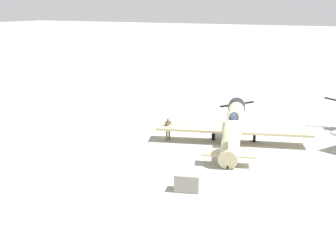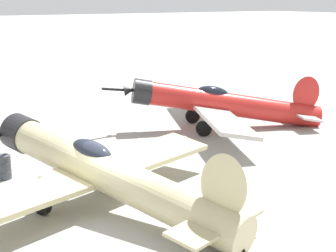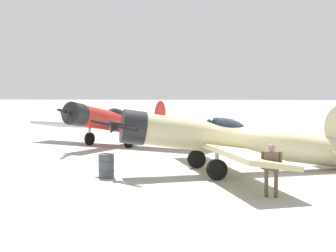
% 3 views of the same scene
% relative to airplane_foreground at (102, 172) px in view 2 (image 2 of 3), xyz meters
% --- Properties ---
extents(ground_plane, '(400.00, 400.00, 0.00)m').
position_rel_airplane_foreground_xyz_m(ground_plane, '(0.49, 0.16, -1.32)').
color(ground_plane, '#A8A59E').
extents(airplane_foreground, '(11.43, 11.36, 2.92)m').
position_rel_airplane_foreground_xyz_m(airplane_foreground, '(0.00, 0.00, 0.00)').
color(airplane_foreground, beige).
rests_on(airplane_foreground, ground_plane).
extents(airplane_mid_apron, '(12.35, 11.29, 2.98)m').
position_rel_airplane_foreground_xyz_m(airplane_mid_apron, '(-6.95, 10.52, 0.02)').
color(airplane_mid_apron, red).
rests_on(airplane_mid_apron, ground_plane).
extents(fuel_drum, '(0.64, 0.64, 0.94)m').
position_rel_airplane_foreground_xyz_m(fuel_drum, '(-5.04, -1.77, -0.85)').
color(fuel_drum, '#474C56').
rests_on(fuel_drum, ground_plane).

